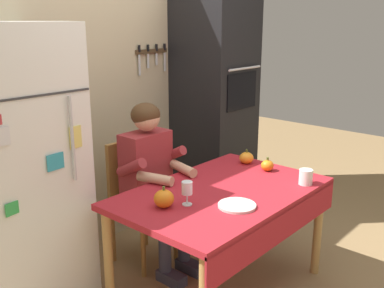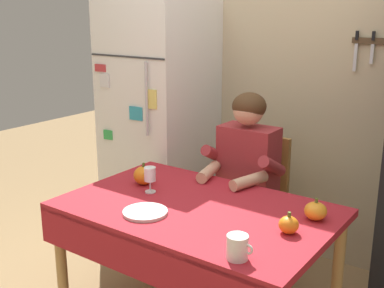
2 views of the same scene
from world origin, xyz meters
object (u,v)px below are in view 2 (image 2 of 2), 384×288
refrigerator (160,122)px  serving_tray (145,212)px  coffee_mug (238,247)px  pumpkin_small (316,211)px  dining_table (194,222)px  pumpkin_large (289,225)px  seated_person (242,175)px  wine_glass (150,175)px  chair_behind_person (256,199)px  pumpkin_medium (144,175)px

refrigerator → serving_tray: 1.36m
coffee_mug → pumpkin_small: (0.11, 0.56, -0.01)m
dining_table → pumpkin_large: 0.54m
seated_person → pumpkin_small: bearing=-31.5°
dining_table → serving_tray: size_ratio=6.17×
dining_table → wine_glass: 0.38m
coffee_mug → wine_glass: 0.87m
dining_table → seated_person: size_ratio=1.12×
dining_table → chair_behind_person: size_ratio=1.51×
pumpkin_medium → serving_tray: size_ratio=0.57×
refrigerator → dining_table: size_ratio=1.29×
refrigerator → seated_person: 0.95m
chair_behind_person → coffee_mug: 1.27m
chair_behind_person → pumpkin_large: (0.58, -0.79, 0.27)m
pumpkin_medium → seated_person: bearing=52.2°
coffee_mug → serving_tray: (-0.61, 0.13, -0.04)m
chair_behind_person → serving_tray: chair_behind_person is taller
pumpkin_large → pumpkin_medium: size_ratio=0.79×
chair_behind_person → wine_glass: size_ratio=6.33×
chair_behind_person → pumpkin_medium: (-0.38, -0.68, 0.28)m
seated_person → chair_behind_person: bearing=90.0°
pumpkin_small → pumpkin_medium: bearing=-173.9°
pumpkin_medium → pumpkin_small: (1.01, 0.11, -0.01)m
dining_table → wine_glass: wine_glass is taller
refrigerator → pumpkin_medium: size_ratio=13.87×
serving_tray → pumpkin_small: bearing=30.8°
serving_tray → chair_behind_person: bearing=84.7°
chair_behind_person → wine_glass: bearing=-109.2°
seated_person → pumpkin_small: 0.74m
wine_glass → seated_person: bearing=65.1°
seated_person → coffee_mug: 1.07m
refrigerator → chair_behind_person: refrigerator is taller
dining_table → seated_person: (-0.06, 0.60, 0.08)m
chair_behind_person → serving_tray: size_ratio=4.10×
seated_person → pumpkin_small: size_ratio=11.24×
pumpkin_small → coffee_mug: bearing=-101.2°
dining_table → pumpkin_large: pumpkin_large is taller
refrigerator → dining_table: 1.32m
coffee_mug → pumpkin_medium: (-0.90, 0.45, 0.00)m
serving_tray → pumpkin_large: bearing=17.7°
pumpkin_large → pumpkin_small: size_ratio=0.93×
refrigerator → wine_glass: size_ratio=12.24×
pumpkin_medium → refrigerator: bearing=123.4°
wine_glass → pumpkin_small: wine_glass is taller
wine_glass → pumpkin_medium: 0.15m
chair_behind_person → serving_tray: 1.03m
refrigerator → pumpkin_medium: 0.93m
refrigerator → pumpkin_small: bearing=-23.6°
refrigerator → coffee_mug: 1.86m
coffee_mug → pumpkin_medium: bearing=153.4°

